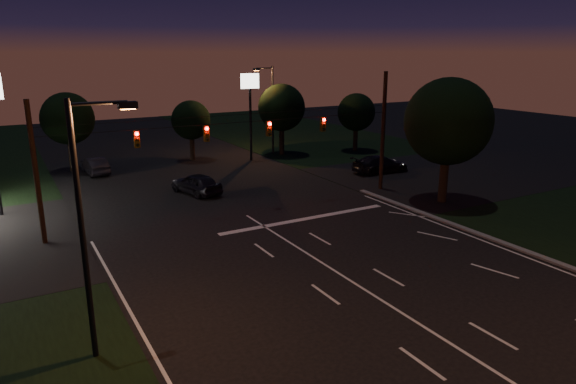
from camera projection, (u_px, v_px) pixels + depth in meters
ground at (386, 303)px, 21.89m from camera, size 140.00×140.00×0.00m
cross_street_right at (444, 175)px, 44.83m from camera, size 20.00×16.00×0.02m
center_line at (506, 378)px, 16.85m from camera, size 0.14×40.00×0.01m
stop_bar at (306, 219)px, 32.96m from camera, size 12.00×0.50×0.01m
utility_pole_right at (380, 189)px, 40.19m from camera, size 0.30×0.30×9.00m
utility_pole_left at (45, 243)px, 28.76m from camera, size 0.28×0.28×8.00m
signal_span at (239, 130)px, 32.99m from camera, size 24.00×0.40×1.56m
pole_sign_right at (250, 97)px, 49.22m from camera, size 1.80×0.30×8.40m
street_light_left at (89, 213)px, 16.84m from camera, size 2.20×0.35×9.00m
street_light_right_far at (270, 104)px, 52.70m from camera, size 2.20×0.35×9.00m
tree_right_near at (447, 122)px, 35.36m from camera, size 6.00×6.00×8.76m
tree_far_b at (68, 119)px, 45.51m from camera, size 4.60×4.60×6.98m
tree_far_c at (191, 121)px, 50.07m from camera, size 3.80×3.80×5.86m
tree_far_d at (281, 108)px, 52.46m from camera, size 4.80×4.80×7.30m
tree_far_e at (356, 113)px, 54.76m from camera, size 4.00×4.00×6.18m
car_oncoming_a at (196, 183)px, 38.65m from camera, size 3.09×4.97×1.58m
car_oncoming_b at (95, 166)px, 45.01m from camera, size 1.89×4.52×1.45m
car_cross at (380, 164)px, 45.44m from camera, size 5.39×2.45×1.53m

